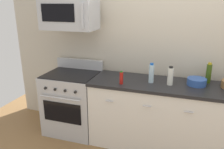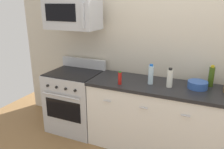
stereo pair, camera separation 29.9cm
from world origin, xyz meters
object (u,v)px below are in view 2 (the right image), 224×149
bottle_hot_sauce_red (120,78)px  bowl_blue_mixing (198,85)px  range_oven (75,100)px  bottle_vinegar_white (170,78)px  microwave (73,14)px  bottle_olive_oil (211,76)px  bottle_water_clear (151,75)px

bottle_hot_sauce_red → bowl_blue_mixing: 0.94m
range_oven → bottle_vinegar_white: (1.40, -0.03, 0.56)m
microwave → bottle_olive_oil: bearing=4.8°
bottle_water_clear → range_oven: bearing=179.3°
bottle_water_clear → bottle_hot_sauce_red: (-0.35, -0.17, -0.04)m
range_oven → bottle_vinegar_white: bottle_vinegar_white is taller
bottle_olive_oil → bowl_blue_mixing: bearing=-135.7°
bottle_vinegar_white → bottle_water_clear: bearing=177.0°
bottle_olive_oil → range_oven: bearing=-173.8°
bottle_vinegar_white → bottle_hot_sauce_red: bearing=-164.8°
range_oven → bowl_blue_mixing: 1.79m
bowl_blue_mixing → bottle_water_clear: bearing=-171.9°
microwave → bottle_hot_sauce_red: bearing=-16.0°
bottle_olive_oil → bottle_vinegar_white: bearing=-153.6°
bottle_vinegar_white → bottle_hot_sauce_red: bottle_vinegar_white is taller
microwave → bowl_blue_mixing: (1.72, 0.02, -0.78)m
microwave → bottle_hot_sauce_red: size_ratio=4.39×
bottle_water_clear → bowl_blue_mixing: bearing=8.1°
range_oven → bottle_vinegar_white: size_ratio=4.46×
bottle_water_clear → bottle_vinegar_white: size_ratio=1.08×
bottle_water_clear → bottle_hot_sauce_red: size_ratio=1.52×
bottle_water_clear → bottle_vinegar_white: bottle_water_clear is taller
bottle_vinegar_white → bowl_blue_mixing: bearing=16.0°
range_oven → bowl_blue_mixing: range_oven is taller
bottle_hot_sauce_red → bottle_vinegar_white: bearing=15.2°
bottle_vinegar_white → bowl_blue_mixing: (0.32, 0.09, -0.07)m
microwave → bottle_olive_oil: 1.99m
microwave → bowl_blue_mixing: 1.89m
bottle_water_clear → bottle_hot_sauce_red: 0.39m
bottle_vinegar_white → bowl_blue_mixing: size_ratio=1.03×
microwave → bottle_hot_sauce_red: (0.81, -0.23, -0.75)m
microwave → bottle_vinegar_white: size_ratio=3.10×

